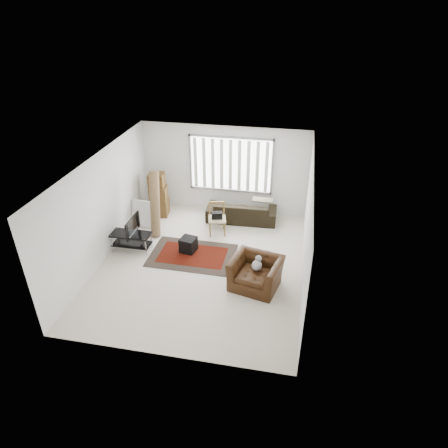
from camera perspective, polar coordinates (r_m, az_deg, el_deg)
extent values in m
plane|color=beige|center=(10.17, -3.23, -5.73)|extent=(6.00, 6.00, 0.00)
cube|color=white|center=(8.87, -3.73, 8.58)|extent=(5.00, 6.00, 0.02)
cube|color=white|center=(12.09, 0.06, 7.73)|extent=(5.00, 0.02, 2.70)
cube|color=white|center=(7.10, -9.52, -10.70)|extent=(5.00, 0.02, 2.70)
cube|color=white|center=(10.31, -17.07, 2.21)|extent=(0.02, 6.00, 2.70)
cube|color=white|center=(9.20, 11.80, -0.55)|extent=(0.02, 6.00, 2.70)
cube|color=white|center=(11.96, 0.99, 8.51)|extent=(2.40, 0.01, 1.60)
cube|color=gray|center=(11.94, 0.97, 8.47)|extent=(2.52, 0.06, 1.72)
cube|color=white|center=(11.90, 0.94, 8.41)|extent=(2.40, 0.02, 1.55)
cube|color=black|center=(10.49, -4.52, -4.45)|extent=(2.20, 1.47, 0.02)
cube|color=#460F06|center=(10.49, -4.52, -4.41)|extent=(1.74, 1.02, 0.00)
cube|color=black|center=(10.68, -13.18, -1.44)|extent=(1.04, 0.47, 0.04)
cube|color=black|center=(10.83, -13.00, -2.75)|extent=(1.00, 0.43, 0.03)
cylinder|color=#B2B2B7|center=(10.85, -15.70, -2.79)|extent=(0.03, 0.03, 0.52)
cylinder|color=#B2B2B7|center=(10.49, -11.10, -3.38)|extent=(0.03, 0.03, 0.52)
cylinder|color=#B2B2B7|center=(11.14, -14.85, -1.72)|extent=(0.03, 0.03, 0.52)
cylinder|color=#B2B2B7|center=(10.79, -10.35, -2.25)|extent=(0.03, 0.03, 0.52)
imported|color=black|center=(10.55, -13.34, -0.23)|extent=(0.11, 0.84, 0.48)
cube|color=black|center=(10.56, -5.12, -2.93)|extent=(0.45, 0.45, 0.39)
cube|color=brown|center=(12.43, -9.22, 2.39)|extent=(0.60, 0.56, 0.50)
cube|color=brown|center=(12.19, -9.36, 4.30)|extent=(0.55, 0.50, 0.45)
cube|color=brown|center=(12.07, -9.62, 6.23)|extent=(0.50, 0.50, 0.40)
cube|color=silver|center=(11.85, -11.57, 1.46)|extent=(0.64, 0.33, 0.78)
cylinder|color=brown|center=(11.19, -9.84, 2.85)|extent=(0.38, 0.76, 1.81)
imported|color=black|center=(11.90, 2.54, 2.26)|extent=(2.10, 0.97, 0.80)
cube|color=tan|center=(11.20, -1.00, 0.69)|extent=(0.58, 0.58, 0.05)
cylinder|color=olive|center=(11.13, -1.99, -0.85)|extent=(0.04, 0.04, 0.45)
cylinder|color=olive|center=(11.14, 0.09, -0.80)|extent=(0.04, 0.04, 0.45)
cylinder|color=olive|center=(11.48, -2.03, 0.19)|extent=(0.04, 0.04, 0.45)
cylinder|color=olive|center=(11.49, -0.01, 0.24)|extent=(0.04, 0.04, 0.45)
cube|color=olive|center=(11.19, -1.05, 3.09)|extent=(0.45, 0.15, 0.06)
cube|color=olive|center=(11.28, -2.07, 2.19)|extent=(0.05, 0.05, 0.45)
cube|color=olive|center=(11.29, -0.01, 2.24)|extent=(0.05, 0.05, 0.45)
cube|color=black|center=(11.14, -1.00, 1.24)|extent=(0.33, 0.24, 0.19)
imported|color=#321A0A|center=(9.25, 4.56, -6.72)|extent=(1.31, 1.20, 0.83)
ellipsoid|color=#59595B|center=(9.18, 4.59, -6.10)|extent=(0.29, 0.34, 0.21)
sphere|color=#59595B|center=(9.22, 4.96, -4.95)|extent=(0.16, 0.16, 0.16)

